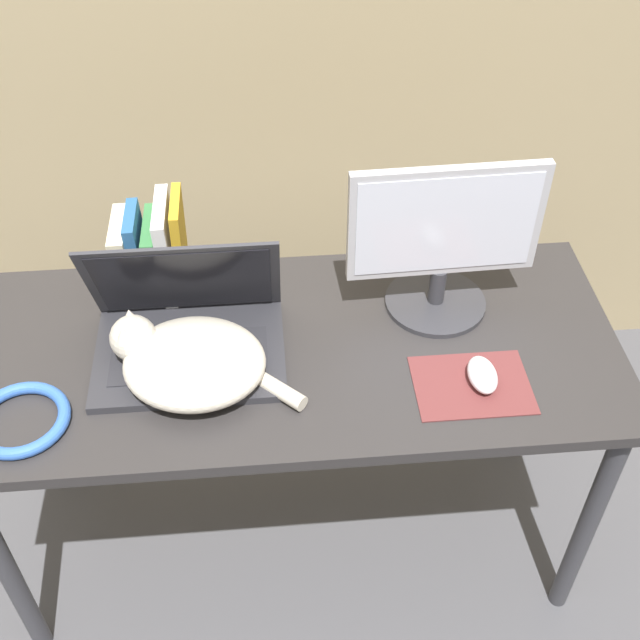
# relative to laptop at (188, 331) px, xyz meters

# --- Properties ---
(ground_plane) EXTENTS (12.00, 12.00, 0.00)m
(ground_plane) POSITION_rel_laptop_xyz_m (0.21, -0.31, -0.76)
(ground_plane) COLOR #4C4C51
(desk) EXTENTS (1.38, 0.60, 0.71)m
(desk) POSITION_rel_laptop_xyz_m (0.21, -0.01, -0.13)
(desk) COLOR #2D2B2B
(desk) RESTS_ON ground_plane
(laptop) EXTENTS (0.39, 0.28, 0.27)m
(laptop) POSITION_rel_laptop_xyz_m (0.00, 0.00, 0.00)
(laptop) COLOR #2D2D33
(laptop) RESTS_ON desk
(cat) EXTENTS (0.38, 0.29, 0.13)m
(cat) POSITION_rel_laptop_xyz_m (0.00, -0.09, 0.00)
(cat) COLOR beige
(cat) RESTS_ON desk
(external_monitor) EXTENTS (0.40, 0.22, 0.35)m
(external_monitor) POSITION_rel_laptop_xyz_m (0.54, 0.09, 0.13)
(external_monitor) COLOR #333338
(external_monitor) RESTS_ON desk
(mousepad) EXTENTS (0.23, 0.17, 0.00)m
(mousepad) POSITION_rel_laptop_xyz_m (0.56, -0.15, -0.05)
(mousepad) COLOR brown
(mousepad) RESTS_ON desk
(computer_mouse) EXTENTS (0.06, 0.10, 0.04)m
(computer_mouse) POSITION_rel_laptop_xyz_m (0.58, -0.14, -0.03)
(computer_mouse) COLOR silver
(computer_mouse) RESTS_ON mousepad
(book_row) EXTENTS (0.15, 0.16, 0.24)m
(book_row) POSITION_rel_laptop_xyz_m (-0.08, 0.19, 0.05)
(book_row) COLOR beige
(book_row) RESTS_ON desk
(cable_coil) EXTENTS (0.19, 0.19, 0.02)m
(cable_coil) POSITION_rel_laptop_xyz_m (-0.32, -0.17, -0.04)
(cable_coil) COLOR blue
(cable_coil) RESTS_ON desk
(webcam) EXTENTS (0.04, 0.04, 0.07)m
(webcam) POSITION_rel_laptop_xyz_m (0.12, 0.24, -0.01)
(webcam) COLOR #232328
(webcam) RESTS_ON desk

